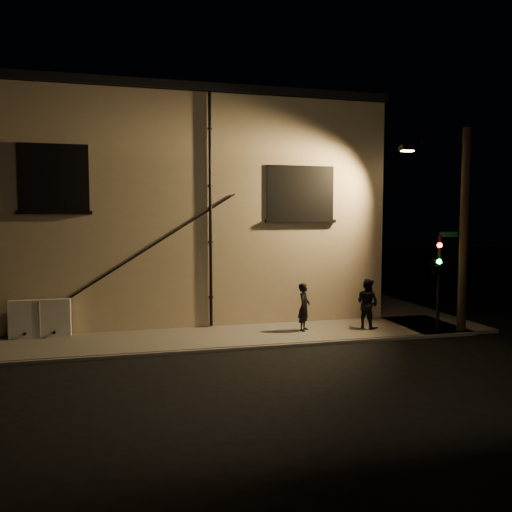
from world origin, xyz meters
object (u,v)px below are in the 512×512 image
object	(u,v)px
pedestrian_b	(367,303)
traffic_signal	(436,265)
utility_cabinet	(40,318)
pedestrian_a	(304,307)
streetlamp_pole	(461,226)

from	to	relation	value
pedestrian_b	traffic_signal	distance (m)	2.69
traffic_signal	utility_cabinet	bearing A→B (deg)	169.10
pedestrian_a	utility_cabinet	bearing A→B (deg)	117.13
traffic_signal	pedestrian_b	bearing A→B (deg)	147.71
traffic_signal	streetlamp_pole	distance (m)	1.67
pedestrian_a	traffic_signal	bearing A→B (deg)	-73.05
pedestrian_b	utility_cabinet	bearing A→B (deg)	56.63
pedestrian_b	streetlamp_pole	size ratio (longest dim) A/B	0.25
pedestrian_a	traffic_signal	world-z (taller)	traffic_signal
pedestrian_a	traffic_signal	size ratio (longest dim) A/B	0.48
pedestrian_a	traffic_signal	distance (m)	4.72
utility_cabinet	pedestrian_a	world-z (taller)	pedestrian_a
pedestrian_a	streetlamp_pole	distance (m)	6.11
pedestrian_b	streetlamp_pole	distance (m)	4.18
utility_cabinet	pedestrian_a	bearing A→B (deg)	-7.49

